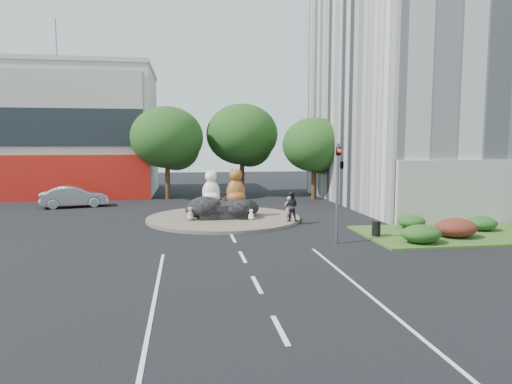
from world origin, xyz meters
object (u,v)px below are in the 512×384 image
cat_tabby (236,185)px  parked_car (74,197)px  kitten_white (251,214)px  pedestrian_dark (291,206)px  litter_bin (376,228)px  kitten_calico (190,213)px  pedestrian_pink (289,209)px  cat_white (211,186)px

cat_tabby → parked_car: cat_tabby is taller
kitten_white → pedestrian_dark: (2.37, -0.85, 0.57)m
kitten_white → litter_bin: litter_bin is taller
cat_tabby → pedestrian_dark: size_ratio=1.28×
kitten_calico → kitten_white: 3.81m
pedestrian_dark → litter_bin: bearing=146.4°
kitten_white → kitten_calico: bearing=139.6°
pedestrian_pink → kitten_calico: bearing=-33.3°
cat_white → kitten_calico: bearing=-140.7°
kitten_white → litter_bin: (5.87, -5.64, -0.03)m
cat_white → parked_car: (-10.31, 7.55, -1.39)m
cat_tabby → kitten_calico: (-2.97, -0.89, -1.64)m
kitten_white → pedestrian_pink: pedestrian_pink is taller
kitten_white → pedestrian_dark: bearing=-53.9°
cat_white → cat_tabby: cat_tabby is taller
litter_bin → pedestrian_dark: bearing=126.2°
cat_white → litter_bin: 11.16m
kitten_calico → kitten_white: bearing=12.4°
cat_white → cat_tabby: size_ratio=0.95×
pedestrian_dark → pedestrian_pink: bearing=42.5°
pedestrian_pink → pedestrian_dark: size_ratio=0.85×
cat_tabby → kitten_calico: 3.50m
pedestrian_dark → parked_car: 18.14m
kitten_calico → litter_bin: size_ratio=1.10×
cat_tabby → litter_bin: 9.80m
pedestrian_pink → pedestrian_dark: 0.23m
cat_tabby → kitten_white: 2.31m
pedestrian_pink → parked_car: size_ratio=0.31×
cat_tabby → pedestrian_dark: 4.02m
parked_car → kitten_calico: bearing=-147.9°
parked_car → cat_tabby: bearing=-137.0°
kitten_calico → parked_car: parked_car is taller
pedestrian_pink → pedestrian_dark: (0.17, 0.07, 0.14)m
cat_tabby → parked_car: 14.35m
kitten_white → pedestrian_pink: size_ratio=0.45×
kitten_calico → litter_bin: (9.66, -6.05, -0.12)m
pedestrian_pink → litter_bin: bearing=107.1°
pedestrian_dark → parked_car: bearing=-13.4°
cat_tabby → litter_bin: cat_tabby is taller
kitten_white → cat_tabby: bearing=88.1°
kitten_calico → parked_car: bearing=154.1°
parked_car → litter_bin: bearing=-142.0°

